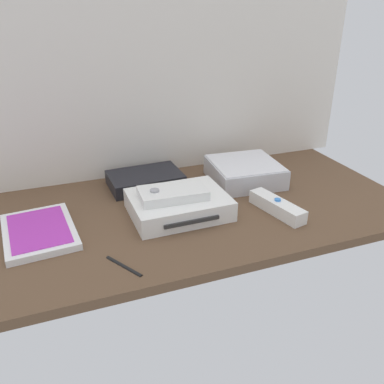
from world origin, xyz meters
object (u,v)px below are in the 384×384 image
object	(u,v)px
game_console	(179,205)
mini_computer	(245,172)
stylus_pen	(124,265)
game_case	(39,232)
network_router	(145,180)
remote_wand	(277,207)
remote_classic_pad	(173,193)

from	to	relation	value
game_console	mini_computer	world-z (taller)	mini_computer
game_console	stylus_pen	xyz separation A→B (cm)	(-15.66, -15.34, -1.85)
game_case	mini_computer	bearing A→B (deg)	5.65
network_router	stylus_pen	size ratio (longest dim) A/B	2.05
mini_computer	network_router	xyz separation A→B (cm)	(-24.93, 6.30, -0.94)
game_console	network_router	bearing A→B (deg)	99.91
game_console	mini_computer	bearing A→B (deg)	25.61
game_console	network_router	world-z (taller)	game_console
game_console	game_case	xyz separation A→B (cm)	(-29.40, 1.24, -1.44)
network_router	game_console	bearing A→B (deg)	-81.66
mini_computer	stylus_pen	world-z (taller)	mini_computer
network_router	remote_wand	bearing A→B (deg)	-47.74
game_console	remote_classic_pad	xyz separation A→B (cm)	(-1.39, -0.29, 3.21)
game_console	network_router	size ratio (longest dim) A/B	1.15
remote_wand	mini_computer	bearing A→B (deg)	74.11
mini_computer	game_case	bearing A→B (deg)	-169.55
remote_classic_pad	stylus_pen	distance (cm)	21.35
game_case	remote_wand	size ratio (longest dim) A/B	1.32
game_case	remote_classic_pad	xyz separation A→B (cm)	(28.01, -1.54, 4.65)
mini_computer	game_case	world-z (taller)	mini_computer
network_router	stylus_pen	xyz separation A→B (cm)	(-12.54, -32.33, -1.35)
remote_wand	remote_classic_pad	size ratio (longest dim) A/B	1.03
game_case	remote_classic_pad	world-z (taller)	remote_classic_pad
remote_classic_pad	remote_wand	bearing A→B (deg)	-14.40
game_case	stylus_pen	world-z (taller)	game_case
network_router	mini_computer	bearing A→B (deg)	-16.26
game_case	network_router	distance (cm)	30.65
game_case	remote_wand	distance (cm)	50.75
mini_computer	remote_wand	world-z (taller)	mini_computer
game_case	network_router	size ratio (longest dim) A/B	1.09
game_console	stylus_pen	world-z (taller)	game_console
mini_computer	stylus_pen	size ratio (longest dim) A/B	2.03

